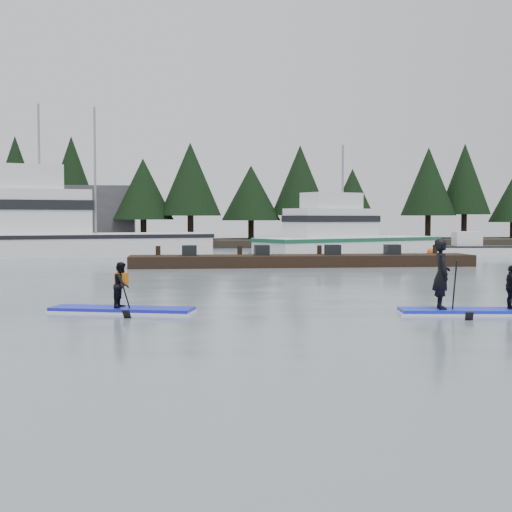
{
  "coord_description": "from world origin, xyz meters",
  "views": [
    {
      "loc": [
        -3.31,
        -17.23,
        2.34
      ],
      "look_at": [
        0.0,
        6.0,
        1.1
      ],
      "focal_mm": 50.0,
      "sensor_mm": 36.0,
      "label": 1
    }
  ],
  "objects": [
    {
      "name": "floating_dock",
      "position": [
        3.82,
        16.75,
        0.28
      ],
      "size": [
        16.8,
        2.71,
        0.56
      ],
      "primitive_type": "cube",
      "rotation": [
        0.0,
        0.0,
        -0.03
      ],
      "color": "black",
      "rests_on": "ground"
    },
    {
      "name": "buoy_b",
      "position": [
        -1.49,
        23.31,
        0.0
      ],
      "size": [
        0.61,
        0.61,
        0.61
      ],
      "primitive_type": "sphere",
      "color": "#E23F0B",
      "rests_on": "ground"
    },
    {
      "name": "waterfront_building",
      "position": [
        -14.0,
        44.0,
        2.5
      ],
      "size": [
        18.0,
        6.0,
        5.0
      ],
      "primitive_type": "cube",
      "color": "#4C4C51",
      "rests_on": "ground"
    },
    {
      "name": "ground",
      "position": [
        0.0,
        0.0,
        0.0
      ],
      "size": [
        160.0,
        160.0,
        0.0
      ],
      "primitive_type": "plane",
      "color": "slate",
      "rests_on": "ground"
    },
    {
      "name": "paddleboard_solo",
      "position": [
        -4.13,
        0.67,
        0.33
      ],
      "size": [
        3.66,
        1.88,
        1.75
      ],
      "rotation": [
        0.0,
        0.0,
        -0.3
      ],
      "color": "#151DCA",
      "rests_on": "ground"
    },
    {
      "name": "treeline",
      "position": [
        0.0,
        42.0,
        0.0
      ],
      "size": [
        60.0,
        4.0,
        8.0
      ],
      "primitive_type": null,
      "color": "black",
      "rests_on": "ground"
    },
    {
      "name": "fishing_boat_large",
      "position": [
        -9.98,
        28.35,
        0.81
      ],
      "size": [
        19.54,
        9.35,
        10.5
      ],
      "rotation": [
        0.0,
        0.0,
        0.23
      ],
      "color": "white",
      "rests_on": "ground"
    },
    {
      "name": "buoy_c",
      "position": [
        14.44,
        26.82,
        0.0
      ],
      "size": [
        0.52,
        0.52,
        0.52
      ],
      "primitive_type": "sphere",
      "color": "#E23F0B",
      "rests_on": "ground"
    },
    {
      "name": "buoy_a",
      "position": [
        -11.76,
        26.99,
        0.0
      ],
      "size": [
        0.55,
        0.55,
        0.55
      ],
      "primitive_type": "sphere",
      "color": "#E23F0B",
      "rests_on": "ground"
    },
    {
      "name": "fishing_boat_medium",
      "position": [
        9.58,
        29.94,
        0.57
      ],
      "size": [
        13.89,
        9.13,
        8.18
      ],
      "rotation": [
        0.0,
        0.0,
        0.43
      ],
      "color": "white",
      "rests_on": "ground"
    },
    {
      "name": "far_shore",
      "position": [
        0.0,
        42.0,
        0.3
      ],
      "size": [
        70.0,
        8.0,
        0.6
      ],
      "primitive_type": "cube",
      "color": "#2D281E",
      "rests_on": "ground"
    },
    {
      "name": "skiff",
      "position": [
        16.69,
        24.53,
        0.32
      ],
      "size": [
        5.57,
        2.27,
        0.63
      ],
      "primitive_type": "cube",
      "rotation": [
        0.0,
        0.0,
        -0.12
      ],
      "color": "white",
      "rests_on": "ground"
    },
    {
      "name": "paddleboard_duo",
      "position": [
        4.23,
        -0.79,
        0.57
      ],
      "size": [
        3.69,
        1.51,
        2.36
      ],
      "rotation": [
        0.0,
        0.0,
        -0.16
      ],
      "color": "#1626D2",
      "rests_on": "ground"
    }
  ]
}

